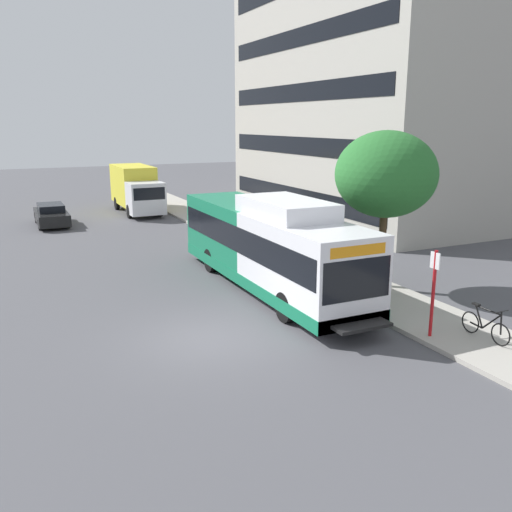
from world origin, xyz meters
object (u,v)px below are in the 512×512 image
(street_tree_near_stop, at_px, (386,175))
(parked_car_far_lane, at_px, (51,215))
(bus_stop_sign_pole, at_px, (434,287))
(box_truck_background, at_px, (136,188))
(bicycle_parked, at_px, (485,325))
(transit_bus, at_px, (268,246))

(street_tree_near_stop, xyz_separation_m, parked_car_far_lane, (-10.11, 19.65, -3.74))
(bus_stop_sign_pole, bearing_deg, street_tree_near_stop, 68.53)
(bus_stop_sign_pole, height_order, box_truck_background, box_truck_background)
(parked_car_far_lane, height_order, box_truck_background, box_truck_background)
(bus_stop_sign_pole, bearing_deg, bicycle_parked, -34.49)
(parked_car_far_lane, bearing_deg, bicycle_parked, -69.44)
(transit_bus, xyz_separation_m, bus_stop_sign_pole, (1.99, -6.70, -0.05))
(street_tree_near_stop, relative_size, box_truck_background, 0.84)
(transit_bus, bearing_deg, parked_car_far_lane, 109.38)
(bus_stop_sign_pole, xyz_separation_m, parked_car_far_lane, (-8.23, 24.43, -0.99))
(transit_bus, height_order, bicycle_parked, transit_bus)
(street_tree_near_stop, xyz_separation_m, box_truck_background, (-4.10, 22.35, -2.66))
(street_tree_near_stop, distance_m, parked_car_far_lane, 22.41)
(parked_car_far_lane, bearing_deg, transit_bus, -70.62)
(bicycle_parked, relative_size, street_tree_near_stop, 0.30)
(street_tree_near_stop, bearing_deg, parked_car_far_lane, 117.22)
(bicycle_parked, distance_m, street_tree_near_stop, 6.86)
(bus_stop_sign_pole, distance_m, box_truck_background, 27.23)
(bicycle_parked, xyz_separation_m, street_tree_near_stop, (0.62, 5.65, 3.84))
(street_tree_near_stop, height_order, parked_car_far_lane, street_tree_near_stop)
(box_truck_background, bearing_deg, transit_bus, -89.35)
(transit_bus, distance_m, bus_stop_sign_pole, 6.99)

